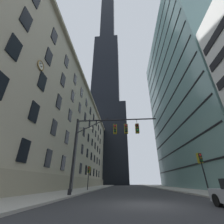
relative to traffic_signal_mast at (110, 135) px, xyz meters
The scene contains 9 objects.
ground_plane 7.99m from the traffic_signal_mast, 60.80° to the right, with size 102.00×160.00×0.10m, color #303033.
sidewalk_left 9.50m from the traffic_signal_mast, 141.57° to the right, with size 5.00×160.00×0.15m, color #A8A399.
station_building 28.88m from the traffic_signal_mast, 126.27° to the left, with size 17.07×66.56×25.68m.
dark_skyscraper 85.11m from the traffic_signal_mast, 97.86° to the left, with size 24.85×24.85×197.24m.
glass_office_midrise 35.09m from the traffic_signal_mast, 44.27° to the left, with size 15.60×38.29×48.71m.
traffic_signal_mast is the anchor object (origin of this frame).
traffic_light_near_right 9.92m from the traffic_signal_mast, ahead, with size 0.40×0.63×3.91m.
traffic_light_far_left 11.34m from the traffic_signal_mast, 114.24° to the left, with size 0.40×0.63×3.48m.
street_lamppost 6.70m from the traffic_signal_mast, 137.49° to the left, with size 2.27×0.32×8.45m.
Camera 1 is at (-1.21, -10.50, 1.23)m, focal length 23.04 mm.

